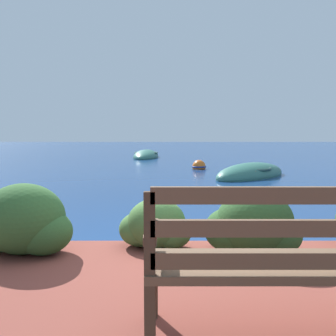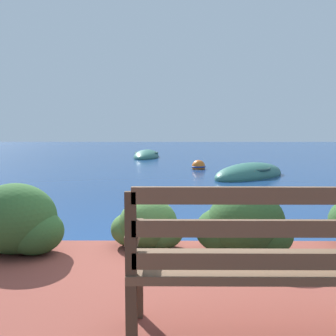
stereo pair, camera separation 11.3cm
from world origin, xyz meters
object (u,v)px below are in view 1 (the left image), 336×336
Objects in this scene: park_bench at (267,259)px; rowboat_mid at (145,156)px; rowboat_nearest at (249,175)px; mooring_buoy at (198,167)px.

rowboat_mid is (-1.71, 17.22, -0.64)m from park_bench.
rowboat_nearest is at bearing 85.60° from park_bench.
rowboat_nearest is at bearing 29.80° from rowboat_mid.
rowboat_mid is at bearing 103.20° from park_bench.
park_bench is 11.62m from mooring_buoy.
rowboat_mid is (-3.67, 7.94, -0.00)m from rowboat_nearest.
mooring_buoy is at bearing 94.74° from park_bench.
park_bench is at bearing 10.68° from rowboat_mid.
rowboat_nearest reaches higher than mooring_buoy.
park_bench is 9.50m from rowboat_nearest.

